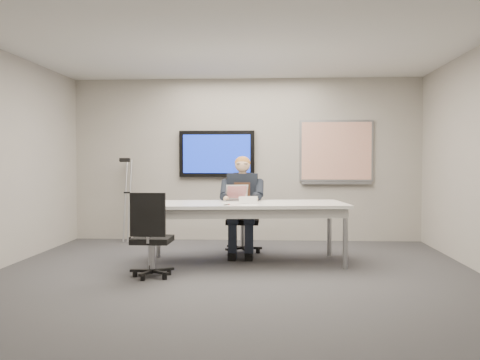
# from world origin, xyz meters

# --- Properties ---
(floor) EXTENTS (6.00, 6.00, 0.02)m
(floor) POSITION_xyz_m (0.00, 0.00, 0.00)
(floor) COLOR #38383A
(floor) RESTS_ON ground
(ceiling) EXTENTS (6.00, 6.00, 0.02)m
(ceiling) POSITION_xyz_m (0.00, 0.00, 2.80)
(ceiling) COLOR silver
(ceiling) RESTS_ON wall_back
(wall_back) EXTENTS (6.00, 0.02, 2.80)m
(wall_back) POSITION_xyz_m (0.00, 3.00, 1.40)
(wall_back) COLOR #9F9B90
(wall_back) RESTS_ON ground
(wall_front) EXTENTS (6.00, 0.02, 2.80)m
(wall_front) POSITION_xyz_m (0.00, -3.00, 1.40)
(wall_front) COLOR #9F9B90
(wall_front) RESTS_ON ground
(conference_table) EXTENTS (2.75, 1.39, 0.81)m
(conference_table) POSITION_xyz_m (0.11, 0.91, 0.72)
(conference_table) COLOR silver
(conference_table) RESTS_ON ground
(tv_display) EXTENTS (1.30, 0.09, 0.80)m
(tv_display) POSITION_xyz_m (-0.50, 2.95, 1.50)
(tv_display) COLOR black
(tv_display) RESTS_ON wall_back
(whiteboard) EXTENTS (1.25, 0.08, 1.10)m
(whiteboard) POSITION_xyz_m (1.55, 2.97, 1.53)
(whiteboard) COLOR gray
(whiteboard) RESTS_ON wall_back
(office_chair_far) EXTENTS (0.52, 0.52, 1.09)m
(office_chair_far) POSITION_xyz_m (0.02, 1.73, 0.34)
(office_chair_far) COLOR black
(office_chair_far) RESTS_ON ground
(office_chair_near) EXTENTS (0.49, 0.49, 1.01)m
(office_chair_near) POSITION_xyz_m (-0.96, -0.08, 0.32)
(office_chair_near) COLOR black
(office_chair_near) RESTS_ON ground
(seated_person) EXTENTS (0.45, 0.77, 1.45)m
(seated_person) POSITION_xyz_m (0.02, 1.46, 0.58)
(seated_person) COLOR #1E2433
(seated_person) RESTS_ON office_chair_far
(crutch) EXTENTS (0.34, 0.70, 1.51)m
(crutch) POSITION_xyz_m (-2.03, 2.77, 0.73)
(crutch) COLOR #989A9F
(crutch) RESTS_ON ground
(laptop) EXTENTS (0.38, 0.40, 0.23)m
(laptop) POSITION_xyz_m (-0.04, 1.19, 0.87)
(laptop) COLOR #ABABAD
(laptop) RESTS_ON conference_table
(name_tent) EXTENTS (0.26, 0.14, 0.10)m
(name_tent) POSITION_xyz_m (0.14, 0.74, 0.86)
(name_tent) COLOR white
(name_tent) RESTS_ON conference_table
(pen) EXTENTS (0.07, 0.14, 0.01)m
(pen) POSITION_xyz_m (-0.12, 0.51, 0.82)
(pen) COLOR black
(pen) RESTS_ON conference_table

